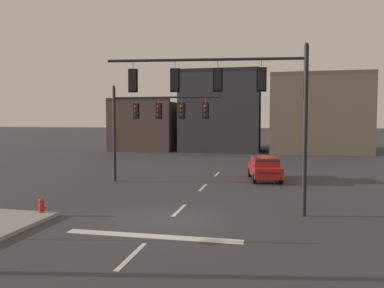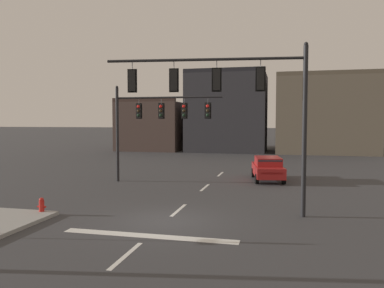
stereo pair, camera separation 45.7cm
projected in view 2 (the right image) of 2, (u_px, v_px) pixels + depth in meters
The scene contains 8 objects.
ground_plane at pixel (166, 221), 15.39m from camera, with size 400.00×400.00×0.00m, color #353538.
stop_bar_paint at pixel (149, 236), 13.45m from camera, with size 6.40×0.50×0.01m, color silver.
lane_centreline at pixel (179, 210), 17.33m from camera, with size 0.16×26.40×0.01m.
signal_mast_near_side at pixel (235, 95), 16.17m from camera, with size 8.50×1.15×7.30m.
signal_mast_far_side at pixel (153, 117), 24.86m from camera, with size 7.14×0.45×6.37m.
car_lot_nearside at pixel (268, 168), 25.85m from camera, with size 2.46×4.64×1.61m.
fire_hydrant at pixel (42, 207), 16.45m from camera, with size 0.40×0.30×0.75m.
building_row at pixel (256, 118), 51.59m from camera, with size 32.89×13.36×10.52m.
Camera 2 is at (4.54, -14.51, 4.06)m, focal length 35.72 mm.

